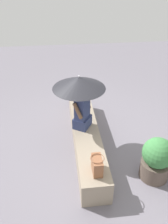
{
  "coord_description": "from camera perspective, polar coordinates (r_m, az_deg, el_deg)",
  "views": [
    {
      "loc": [
        3.75,
        -0.47,
        3.27
      ],
      "look_at": [
        -0.02,
        -0.03,
        0.8
      ],
      "focal_mm": 37.57,
      "sensor_mm": 36.0,
      "label": 1
    }
  ],
  "objects": [
    {
      "name": "stone_bench",
      "position": [
        4.85,
        0.41,
        -5.81
      ],
      "size": [
        2.99,
        0.49,
        0.45
      ],
      "primitive_type": "cube",
      "color": "gray",
      "rests_on": "ground"
    },
    {
      "name": "ground_plane",
      "position": [
        4.99,
        0.39,
        -7.84
      ],
      "size": [
        14.0,
        14.0,
        0.0
      ],
      "primitive_type": "plane",
      "color": "slate"
    },
    {
      "name": "handbag_black",
      "position": [
        3.73,
        3.19,
        -12.72
      ],
      "size": [
        0.3,
        0.22,
        0.29
      ],
      "color": "brown",
      "rests_on": "stone_bench"
    },
    {
      "name": "parasol",
      "position": [
        4.26,
        -1.24,
        7.17
      ],
      "size": [
        0.98,
        0.98,
        1.1
      ],
      "color": "#B7B7BC",
      "rests_on": "stone_bench"
    },
    {
      "name": "planter_near",
      "position": [
        4.26,
        17.26,
        -10.87
      ],
      "size": [
        0.53,
        0.53,
        0.82
      ],
      "color": "brown",
      "rests_on": "ground"
    },
    {
      "name": "person_seated",
      "position": [
        4.51,
        -0.43,
        0.49
      ],
      "size": [
        0.5,
        0.42,
        0.9
      ],
      "color": "navy",
      "rests_on": "stone_bench"
    }
  ]
}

